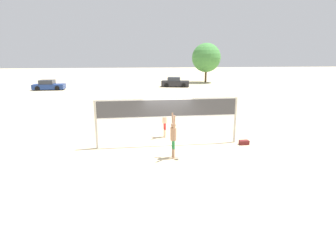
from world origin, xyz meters
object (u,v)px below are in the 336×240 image
object	(u,v)px
volleyball_net	(168,112)
parked_car_near	(49,85)
parked_car_mid	(175,82)
tree_left_cluster	(206,58)
gear_bag	(244,142)
player_blocker	(165,119)
volleyball	(177,157)
player_spiker	(173,135)

from	to	relation	value
volleyball_net	parked_car_near	distance (m)	29.33
parked_car_mid	tree_left_cluster	size ratio (longest dim) A/B	0.65
gear_bag	tree_left_cluster	world-z (taller)	tree_left_cluster
player_blocker	volleyball	xyz separation A→B (m)	(0.17, -3.50, -1.01)
volleyball_net	gear_bag	bearing A→B (deg)	-6.43
player_spiker	gear_bag	world-z (taller)	player_spiker
tree_left_cluster	parked_car_near	bearing A→B (deg)	-163.11
volleyball	parked_car_near	size ratio (longest dim) A/B	0.05
player_spiker	parked_car_near	bearing A→B (deg)	26.07
player_spiker	tree_left_cluster	world-z (taller)	tree_left_cluster
gear_bag	parked_car_mid	xyz separation A→B (m)	(0.75, 27.81, 0.56)
parked_car_near	tree_left_cluster	distance (m)	26.47
player_blocker	volleyball_net	bearing A→B (deg)	0.17
gear_bag	parked_car_near	size ratio (longest dim) A/B	0.12
volleyball_net	player_blocker	xyz separation A→B (m)	(-0.00, 1.43, -0.68)
volleyball_net	player_spiker	xyz separation A→B (m)	(0.00, -1.82, -0.69)
player_blocker	parked_car_mid	world-z (taller)	player_blocker
player_spiker	tree_left_cluster	distance (m)	37.36
player_blocker	tree_left_cluster	size ratio (longest dim) A/B	0.30
volleyball	parked_car_mid	distance (m)	29.79
volleyball	gear_bag	distance (m)	4.24
player_blocker	tree_left_cluster	bearing A→B (deg)	160.34
gear_bag	tree_left_cluster	size ratio (longest dim) A/B	0.07
gear_bag	parked_car_near	bearing A→B (deg)	123.77
gear_bag	player_blocker	bearing A→B (deg)	155.13
volleyball_net	volleyball	bearing A→B (deg)	-85.55
player_blocker	gear_bag	xyz separation A→B (m)	(4.09, -1.89, -1.00)
volleyball_net	tree_left_cluster	distance (m)	35.58
gear_bag	parked_car_mid	world-z (taller)	parked_car_mid
player_blocker	parked_car_near	size ratio (longest dim) A/B	0.50
player_spiker	player_blocker	world-z (taller)	player_blocker
player_spiker	volleyball	bearing A→B (deg)	-147.32
volleyball	parked_car_mid	size ratio (longest dim) A/B	0.05
player_spiker	parked_car_near	world-z (taller)	player_spiker
volleyball	tree_left_cluster	xyz separation A→B (m)	(11.32, 35.64, 4.31)
volleyball	parked_car_near	bearing A→B (deg)	116.13
volleyball_net	player_blocker	size ratio (longest dim) A/B	3.54
gear_bag	tree_left_cluster	bearing A→B (deg)	77.74
parked_car_mid	gear_bag	bearing A→B (deg)	-78.24
parked_car_mid	tree_left_cluster	bearing A→B (deg)	56.43
player_spiker	player_blocker	bearing A→B (deg)	0.16
tree_left_cluster	player_spiker	bearing A→B (deg)	-107.96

